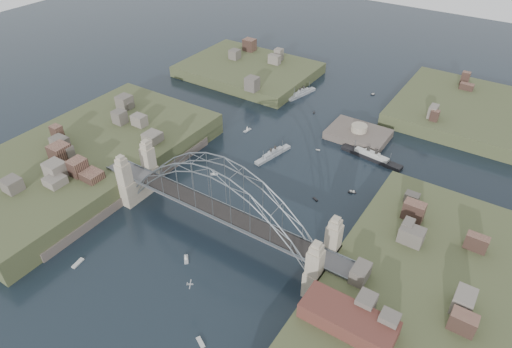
% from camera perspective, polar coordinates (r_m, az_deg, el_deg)
% --- Properties ---
extents(ground, '(500.00, 500.00, 0.00)m').
position_cam_1_polar(ground, '(129.01, -4.44, -7.56)').
color(ground, black).
rests_on(ground, ground).
extents(bridge, '(84.00, 13.80, 24.60)m').
position_cam_1_polar(bridge, '(120.80, -4.71, -3.35)').
color(bridge, '#515154').
rests_on(bridge, ground).
extents(shore_west, '(50.50, 90.00, 12.00)m').
position_cam_1_polar(shore_west, '(162.36, -20.85, 1.17)').
color(shore_west, '#3F4727').
rests_on(shore_west, ground).
extents(shore_east, '(50.50, 90.00, 12.00)m').
position_cam_1_polar(shore_east, '(113.14, 20.62, -17.53)').
color(shore_east, '#3F4727').
rests_on(shore_east, ground).
extents(headland_nw, '(60.00, 45.00, 9.00)m').
position_cam_1_polar(headland_nw, '(220.83, -0.96, 12.67)').
color(headland_nw, '#3F4727').
rests_on(headland_nw, ground).
extents(headland_ne, '(70.00, 55.00, 9.50)m').
position_cam_1_polar(headland_ne, '(202.51, 27.30, 6.19)').
color(headland_ne, '#3F4727').
rests_on(headland_ne, ground).
extents(fort_island, '(22.00, 16.00, 9.40)m').
position_cam_1_polar(fort_island, '(174.33, 12.83, 4.45)').
color(fort_island, '#51463F').
rests_on(fort_island, ground).
extents(wharf_shed, '(20.00, 8.00, 4.00)m').
position_cam_1_polar(wharf_shed, '(99.35, 11.68, -17.70)').
color(wharf_shed, '#592D26').
rests_on(wharf_shed, shore_east).
extents(naval_cruiser_near, '(5.57, 16.43, 4.90)m').
position_cam_1_polar(naval_cruiser_near, '(159.06, 2.17, 2.54)').
color(naval_cruiser_near, '#9B9FA4').
rests_on(naval_cruiser_near, ground).
extents(naval_cruiser_far, '(6.01, 16.23, 5.46)m').
position_cam_1_polar(naval_cruiser_far, '(201.63, 5.85, 10.18)').
color(naval_cruiser_far, '#9B9FA4').
rests_on(naval_cruiser_far, ground).
extents(ocean_liner, '(22.95, 5.65, 5.58)m').
position_cam_1_polar(ocean_liner, '(162.63, 14.50, 2.15)').
color(ocean_liner, black).
rests_on(ocean_liner, ground).
extents(aeroplane, '(1.72, 2.47, 0.41)m').
position_cam_1_polar(aeroplane, '(107.49, -8.48, -13.74)').
color(aeroplane, '#9FA3A6').
extents(small_boat_a, '(2.63, 2.00, 2.38)m').
position_cam_1_polar(small_boat_a, '(150.40, -5.38, 0.17)').
color(small_boat_a, '#BBBBB7').
rests_on(small_boat_a, ground).
extents(small_boat_b, '(2.06, 1.39, 0.45)m').
position_cam_1_polar(small_boat_b, '(140.98, 7.57, -3.22)').
color(small_boat_b, '#BBBBB7').
rests_on(small_boat_b, ground).
extents(small_boat_c, '(2.96, 3.08, 2.38)m').
position_cam_1_polar(small_boat_c, '(122.45, -8.92, -10.54)').
color(small_boat_c, '#BBBBB7').
rests_on(small_boat_c, ground).
extents(small_boat_d, '(2.60, 1.76, 1.43)m').
position_cam_1_polar(small_boat_d, '(145.65, 12.16, -2.25)').
color(small_boat_d, '#BBBBB7').
rests_on(small_boat_d, ground).
extents(small_boat_e, '(1.62, 3.79, 2.38)m').
position_cam_1_polar(small_boat_e, '(173.86, -1.13, 5.72)').
color(small_boat_e, '#BBBBB7').
rests_on(small_boat_e, ground).
extents(small_boat_f, '(1.60, 0.82, 0.45)m').
position_cam_1_polar(small_boat_f, '(163.87, 7.90, 3.05)').
color(small_boat_f, '#BBBBB7').
rests_on(small_boat_f, ground).
extents(small_boat_g, '(3.08, 2.23, 0.45)m').
position_cam_1_polar(small_boat_g, '(106.92, -7.09, -20.55)').
color(small_boat_g, '#BBBBB7').
rests_on(small_boat_g, ground).
extents(small_boat_h, '(1.14, 1.81, 0.45)m').
position_cam_1_polar(small_boat_h, '(188.07, 7.40, 7.77)').
color(small_boat_h, '#BBBBB7').
rests_on(small_boat_h, ground).
extents(small_boat_i, '(2.04, 1.77, 0.45)m').
position_cam_1_polar(small_boat_i, '(129.04, 9.64, -7.98)').
color(small_boat_i, '#BBBBB7').
rests_on(small_boat_i, ground).
extents(small_boat_j, '(1.78, 3.82, 0.45)m').
position_cam_1_polar(small_boat_j, '(129.46, -21.79, -10.53)').
color(small_boat_j, '#BBBBB7').
rests_on(small_boat_j, ground).
extents(small_boat_k, '(1.80, 1.64, 1.43)m').
position_cam_1_polar(small_boat_k, '(207.80, 14.69, 9.81)').
color(small_boat_k, '#BBBBB7').
rests_on(small_boat_k, ground).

